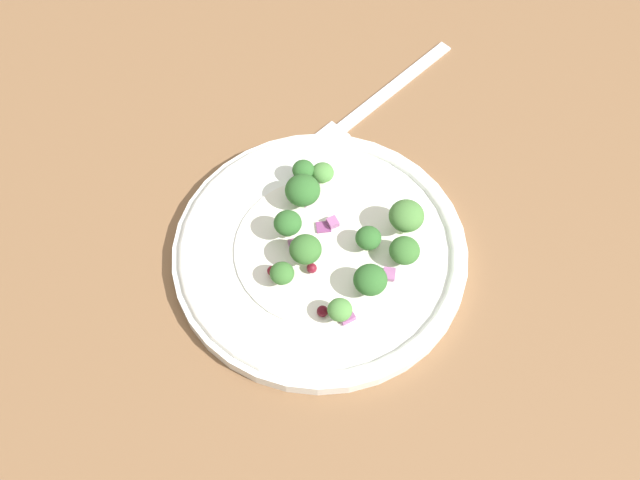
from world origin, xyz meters
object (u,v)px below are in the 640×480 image
object	(u,v)px
broccoli_floret_0	(303,191)
broccoli_floret_1	(323,173)
broccoli_floret_2	(406,216)
fork	(374,102)
plate	(320,252)

from	to	relation	value
broccoli_floret_0	broccoli_floret_1	world-z (taller)	broccoli_floret_0
broccoli_floret_2	fork	xyz separation A→B (cm)	(0.82, 15.23, -3.29)
plate	fork	distance (cm)	17.65
broccoli_floret_1	broccoli_floret_2	bearing A→B (deg)	-47.45
broccoli_floret_0	fork	bearing A→B (deg)	51.46
plate	fork	size ratio (longest dim) A/B	1.50
broccoli_floret_1	fork	distance (cm)	11.34
broccoli_floret_0	plate	bearing A→B (deg)	-82.82
broccoli_floret_2	fork	bearing A→B (deg)	86.91
fork	broccoli_floret_2	bearing A→B (deg)	-93.09
broccoli_floret_1	broccoli_floret_2	world-z (taller)	broccoli_floret_2
fork	broccoli_floret_1	bearing A→B (deg)	-126.35
plate	broccoli_floret_1	world-z (taller)	broccoli_floret_1
broccoli_floret_2	broccoli_floret_0	bearing A→B (deg)	151.11
broccoli_floret_1	broccoli_floret_2	xyz separation A→B (cm)	(5.76, -6.28, 1.03)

